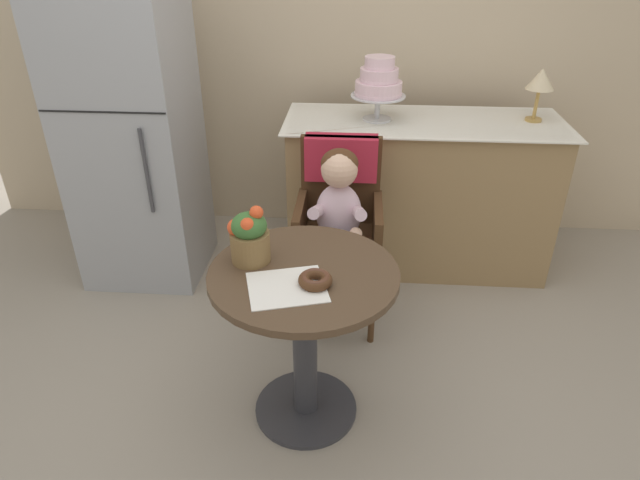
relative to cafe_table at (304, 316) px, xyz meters
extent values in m
plane|color=gray|center=(0.00, 0.00, -0.51)|extent=(8.00, 8.00, 0.00)
cube|color=#C1AD8E|center=(0.00, 1.85, 0.84)|extent=(4.80, 0.10, 2.70)
cylinder|color=#4C3826|center=(0.00, 0.00, 0.20)|extent=(0.72, 0.72, 0.03)
cylinder|color=#333338|center=(0.00, 0.00, -0.16)|extent=(0.10, 0.10, 0.69)
cylinder|color=#333338|center=(0.00, 0.00, -0.50)|extent=(0.44, 0.44, 0.02)
cube|color=#472D19|center=(0.10, 0.66, -0.04)|extent=(0.42, 0.42, 0.04)
cube|color=#472D19|center=(0.10, 0.85, 0.22)|extent=(0.40, 0.04, 0.46)
cube|color=#472D19|center=(-0.09, 0.66, 0.08)|extent=(0.04, 0.38, 0.18)
cube|color=#472D19|center=(0.29, 0.66, 0.08)|extent=(0.04, 0.38, 0.18)
cube|color=#B22338|center=(0.10, 0.85, 0.34)|extent=(0.36, 0.11, 0.22)
cylinder|color=#472D19|center=(-0.08, 0.48, -0.28)|extent=(0.03, 0.03, 0.45)
cylinder|color=#472D19|center=(0.28, 0.48, -0.28)|extent=(0.03, 0.03, 0.45)
cylinder|color=#472D19|center=(-0.08, 0.84, -0.28)|extent=(0.03, 0.03, 0.45)
cylinder|color=#472D19|center=(0.28, 0.84, -0.28)|extent=(0.03, 0.03, 0.45)
ellipsoid|color=silver|center=(0.10, 0.64, 0.14)|extent=(0.22, 0.16, 0.30)
sphere|color=#E0B293|center=(0.10, 0.63, 0.36)|extent=(0.17, 0.17, 0.17)
ellipsoid|color=#4C2D19|center=(0.10, 0.65, 0.38)|extent=(0.17, 0.17, 0.14)
cylinder|color=silver|center=(0.01, 0.55, 0.19)|extent=(0.08, 0.23, 0.13)
sphere|color=#E0B293|center=(0.02, 0.47, 0.12)|extent=(0.06, 0.06, 0.06)
cylinder|color=silver|center=(0.20, 0.55, 0.19)|extent=(0.08, 0.23, 0.13)
sphere|color=#E0B293|center=(0.19, 0.47, 0.12)|extent=(0.06, 0.06, 0.06)
cylinder|color=#3F4760|center=(0.05, 0.56, 0.03)|extent=(0.09, 0.22, 0.09)
cylinder|color=#3F4760|center=(0.05, 0.45, -0.14)|extent=(0.08, 0.08, 0.26)
cylinder|color=#3F4760|center=(0.16, 0.56, 0.03)|extent=(0.09, 0.22, 0.09)
cylinder|color=#3F4760|center=(0.16, 0.45, -0.14)|extent=(0.08, 0.08, 0.26)
cube|color=white|center=(-0.05, -0.11, 0.21)|extent=(0.33, 0.30, 0.00)
torus|color=#4C2D19|center=(0.05, -0.09, 0.23)|extent=(0.12, 0.12, 0.04)
torus|color=#512D1E|center=(0.05, -0.09, 0.24)|extent=(0.11, 0.11, 0.02)
cylinder|color=brown|center=(-0.21, 0.06, 0.27)|extent=(0.15, 0.15, 0.12)
ellipsoid|color=#38662D|center=(-0.21, 0.06, 0.36)|extent=(0.14, 0.14, 0.10)
sphere|color=#E54C23|center=(-0.18, 0.07, 0.42)|extent=(0.05, 0.05, 0.05)
sphere|color=#E54C23|center=(-0.21, 0.11, 0.36)|extent=(0.06, 0.06, 0.06)
sphere|color=#E54C23|center=(-0.26, 0.06, 0.35)|extent=(0.07, 0.07, 0.07)
sphere|color=#E54C23|center=(-0.21, 0.03, 0.38)|extent=(0.05, 0.05, 0.05)
cube|color=#93754C|center=(0.55, 1.30, -0.06)|extent=(1.50, 0.56, 0.90)
cube|color=white|center=(0.55, 1.30, 0.39)|extent=(1.56, 0.62, 0.01)
cylinder|color=silver|center=(0.28, 1.30, 0.40)|extent=(0.16, 0.16, 0.01)
cylinder|color=silver|center=(0.28, 1.30, 0.46)|extent=(0.03, 0.03, 0.12)
cylinder|color=silver|center=(0.28, 1.30, 0.53)|extent=(0.30, 0.30, 0.01)
cylinder|color=silver|center=(0.28, 1.30, 0.57)|extent=(0.26, 0.25, 0.08)
cylinder|color=silver|center=(0.28, 1.30, 0.54)|extent=(0.26, 0.26, 0.01)
cylinder|color=silver|center=(0.28, 1.30, 0.64)|extent=(0.21, 0.21, 0.07)
cylinder|color=silver|center=(0.28, 1.30, 0.61)|extent=(0.21, 0.21, 0.01)
cylinder|color=silver|center=(0.28, 1.30, 0.70)|extent=(0.16, 0.16, 0.06)
cylinder|color=silver|center=(0.28, 1.30, 0.68)|extent=(0.17, 0.17, 0.01)
cylinder|color=#B28C47|center=(1.15, 1.34, 0.40)|extent=(0.09, 0.09, 0.01)
cylinder|color=#B28C47|center=(1.15, 1.34, 0.49)|extent=(0.02, 0.02, 0.16)
cone|color=beige|center=(1.15, 1.34, 0.62)|extent=(0.15, 0.15, 0.11)
cube|color=#9EA0A5|center=(-1.05, 1.10, 0.34)|extent=(0.64, 0.60, 1.70)
cube|color=black|center=(-1.05, 0.80, 0.55)|extent=(0.63, 0.01, 0.01)
cylinder|color=#3F3F44|center=(-0.87, 0.79, 0.26)|extent=(0.02, 0.02, 0.45)
camera|label=1|loc=(0.19, -1.70, 1.32)|focal=30.69mm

